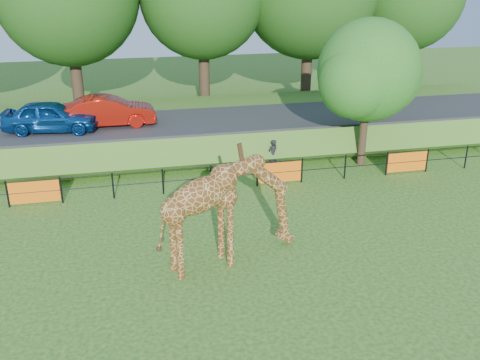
{
  "coord_description": "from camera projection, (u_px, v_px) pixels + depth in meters",
  "views": [
    {
      "loc": [
        -3.36,
        -12.54,
        8.7
      ],
      "look_at": [
        0.33,
        3.92,
        2.0
      ],
      "focal_mm": 40.0,
      "sensor_mm": 36.0,
      "label": 1
    }
  ],
  "objects": [
    {
      "name": "road",
      "position": [
        191.0,
        122.0,
        27.46
      ],
      "size": [
        40.0,
        5.0,
        0.12
      ],
      "primitive_type": "cube",
      "color": "#2B2B2E",
      "rests_on": "embankment"
    },
    {
      "name": "ground",
      "position": [
        259.0,
        295.0,
        15.26
      ],
      "size": [
        90.0,
        90.0,
        0.0
      ],
      "primitive_type": "plane",
      "color": "#215214",
      "rests_on": "ground"
    },
    {
      "name": "giraffe",
      "position": [
        230.0,
        211.0,
        16.52
      ],
      "size": [
        4.83,
        2.2,
        3.42
      ],
      "primitive_type": null,
      "rotation": [
        0.0,
        0.0,
        0.29
      ],
      "color": "#5F3513",
      "rests_on": "ground"
    },
    {
      "name": "perimeter_fence",
      "position": [
        211.0,
        178.0,
        22.31
      ],
      "size": [
        28.07,
        0.1,
        1.1
      ],
      "primitive_type": null,
      "color": "black",
      "rests_on": "ground"
    },
    {
      "name": "embankment",
      "position": [
        188.0,
        127.0,
        29.08
      ],
      "size": [
        40.0,
        9.0,
        1.3
      ],
      "primitive_type": "cube",
      "color": "#215214",
      "rests_on": "ground"
    },
    {
      "name": "car_blue",
      "position": [
        51.0,
        116.0,
        25.28
      ],
      "size": [
        4.6,
        2.39,
        1.5
      ],
      "primitive_type": "imported",
      "rotation": [
        0.0,
        0.0,
        1.42
      ],
      "color": "#124996",
      "rests_on": "road"
    },
    {
      "name": "visitor",
      "position": [
        273.0,
        154.0,
        24.67
      ],
      "size": [
        0.6,
        0.52,
        1.4
      ],
      "primitive_type": "imported",
      "rotation": [
        0.0,
        0.0,
        3.56
      ],
      "color": "black",
      "rests_on": "ground"
    },
    {
      "name": "car_red",
      "position": [
        109.0,
        111.0,
        26.22
      ],
      "size": [
        4.52,
        1.58,
        1.49
      ],
      "primitive_type": "imported",
      "rotation": [
        0.0,
        0.0,
        1.57
      ],
      "color": "#AE160C",
      "rests_on": "road"
    },
    {
      "name": "tree_east",
      "position": [
        370.0,
        74.0,
        23.96
      ],
      "size": [
        5.4,
        4.71,
        6.76
      ],
      "color": "#342417",
      "rests_on": "ground"
    }
  ]
}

